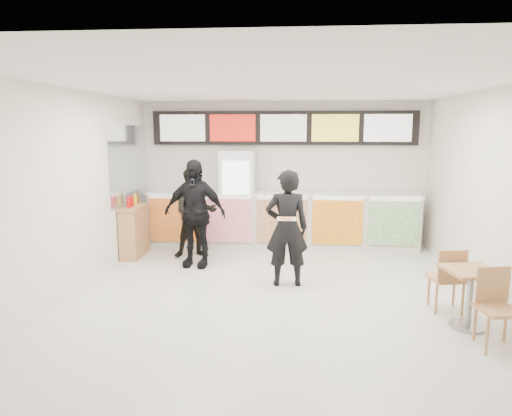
# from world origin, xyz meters

# --- Properties ---
(floor) EXTENTS (7.00, 7.00, 0.00)m
(floor) POSITION_xyz_m (0.00, 0.00, 0.00)
(floor) COLOR beige
(floor) RESTS_ON ground
(ceiling) EXTENTS (7.00, 7.00, 0.00)m
(ceiling) POSITION_xyz_m (0.00, 0.00, 3.00)
(ceiling) COLOR white
(ceiling) RESTS_ON wall_back
(wall_back) EXTENTS (6.00, 0.00, 6.00)m
(wall_back) POSITION_xyz_m (0.00, 3.50, 1.50)
(wall_back) COLOR silver
(wall_back) RESTS_ON floor
(wall_left) EXTENTS (0.00, 7.00, 7.00)m
(wall_left) POSITION_xyz_m (-3.00, 0.00, 1.50)
(wall_left) COLOR silver
(wall_left) RESTS_ON floor
(wall_right) EXTENTS (0.00, 7.00, 7.00)m
(wall_right) POSITION_xyz_m (3.00, 0.00, 1.50)
(wall_right) COLOR silver
(wall_right) RESTS_ON floor
(service_counter) EXTENTS (5.56, 0.77, 1.14)m
(service_counter) POSITION_xyz_m (0.00, 3.09, 0.57)
(service_counter) COLOR silver
(service_counter) RESTS_ON floor
(menu_board) EXTENTS (5.50, 0.14, 0.70)m
(menu_board) POSITION_xyz_m (0.00, 3.41, 2.45)
(menu_board) COLOR black
(menu_board) RESTS_ON wall_back
(drinks_fridge) EXTENTS (0.70, 0.67, 2.00)m
(drinks_fridge) POSITION_xyz_m (-0.93, 3.11, 1.00)
(drinks_fridge) COLOR white
(drinks_fridge) RESTS_ON floor
(mirror_panel) EXTENTS (0.01, 2.00, 1.50)m
(mirror_panel) POSITION_xyz_m (-2.99, 2.45, 1.75)
(mirror_panel) COLOR #B2B7BF
(mirror_panel) RESTS_ON wall_left
(customer_main) EXTENTS (0.71, 0.51, 1.83)m
(customer_main) POSITION_xyz_m (0.12, 0.69, 0.91)
(customer_main) COLOR black
(customer_main) RESTS_ON floor
(customer_left) EXTENTS (0.98, 0.86, 1.72)m
(customer_left) POSITION_xyz_m (-1.63, 2.16, 0.86)
(customer_left) COLOR black
(customer_left) RESTS_ON floor
(customer_mid) EXTENTS (1.18, 0.62, 1.91)m
(customer_mid) POSITION_xyz_m (-1.52, 1.59, 0.96)
(customer_mid) COLOR black
(customer_mid) RESTS_ON floor
(pizza_slice) EXTENTS (0.36, 0.36, 0.02)m
(pizza_slice) POSITION_xyz_m (0.12, 0.24, 1.16)
(pizza_slice) COLOR beige
(pizza_slice) RESTS_ON customer_main
(cafe_table) EXTENTS (0.70, 1.57, 0.89)m
(cafe_table) POSITION_xyz_m (2.39, -0.70, 0.52)
(cafe_table) COLOR tan
(cafe_table) RESTS_ON floor
(condiment_ledge) EXTENTS (0.36, 0.88, 1.17)m
(condiment_ledge) POSITION_xyz_m (-2.82, 2.12, 0.50)
(condiment_ledge) COLOR tan
(condiment_ledge) RESTS_ON floor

